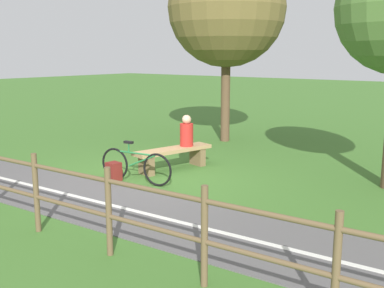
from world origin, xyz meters
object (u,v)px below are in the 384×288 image
Objects in this scene: bench at (173,155)px; backpack at (114,172)px; tree_far_left at (227,8)px; person_seated at (187,132)px; bicycle at (135,166)px.

bench is 1.52m from backpack.
bench is at bearing 164.97° from backpack.
tree_far_left is at bearing -173.34° from backpack.
bench is 2.73× the size of person_seated.
backpack is (1.46, -0.39, -0.16)m from bench.
person_seated is 0.13× the size of tree_far_left.
backpack is at bearing 6.66° from tree_far_left.
person_seated is 0.42× the size of bicycle.
backpack is at bearing -168.91° from bicycle.
backpack is (0.16, -0.47, -0.17)m from bicycle.
bicycle reaches higher than bench.
tree_far_left reaches higher than bench.
bench is 0.35× the size of tree_far_left.
tree_far_left is at bearing -150.91° from bench.
tree_far_left is (-3.31, -1.09, 3.07)m from person_seated.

